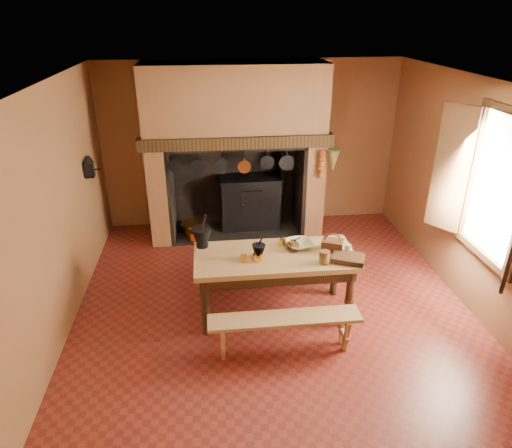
{
  "coord_description": "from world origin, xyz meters",
  "views": [
    {
      "loc": [
        -0.77,
        -4.82,
        3.51
      ],
      "look_at": [
        -0.19,
        0.3,
        1.07
      ],
      "focal_mm": 32.0,
      "sensor_mm": 36.0,
      "label": 1
    }
  ],
  "objects_px": {
    "coffee_grinder": "(293,246)",
    "wicker_basket": "(332,245)",
    "bench_front": "(284,326)",
    "mixing_bowl": "(299,244)",
    "iron_range": "(251,201)",
    "work_table": "(275,264)"
  },
  "relations": [
    {
      "from": "coffee_grinder",
      "to": "mixing_bowl",
      "type": "xyz_separation_m",
      "value": [
        0.09,
        0.07,
        -0.02
      ]
    },
    {
      "from": "work_table",
      "to": "bench_front",
      "type": "xyz_separation_m",
      "value": [
        0.0,
        -0.74,
        -0.35
      ]
    },
    {
      "from": "iron_range",
      "to": "coffee_grinder",
      "type": "bearing_deg",
      "value": -83.71
    },
    {
      "from": "wicker_basket",
      "to": "bench_front",
      "type": "bearing_deg",
      "value": -109.73
    },
    {
      "from": "work_table",
      "to": "mixing_bowl",
      "type": "distance_m",
      "value": 0.4
    },
    {
      "from": "bench_front",
      "to": "mixing_bowl",
      "type": "relative_size",
      "value": 5.18
    },
    {
      "from": "work_table",
      "to": "iron_range",
      "type": "bearing_deg",
      "value": 90.84
    },
    {
      "from": "mixing_bowl",
      "to": "bench_front",
      "type": "bearing_deg",
      "value": -109.93
    },
    {
      "from": "iron_range",
      "to": "mixing_bowl",
      "type": "bearing_deg",
      "value": -81.41
    },
    {
      "from": "mixing_bowl",
      "to": "wicker_basket",
      "type": "distance_m",
      "value": 0.4
    },
    {
      "from": "bench_front",
      "to": "wicker_basket",
      "type": "bearing_deg",
      "value": 47.31
    },
    {
      "from": "iron_range",
      "to": "work_table",
      "type": "bearing_deg",
      "value": -89.16
    },
    {
      "from": "bench_front",
      "to": "work_table",
      "type": "bearing_deg",
      "value": 90.0
    },
    {
      "from": "iron_range",
      "to": "mixing_bowl",
      "type": "height_order",
      "value": "iron_range"
    },
    {
      "from": "bench_front",
      "to": "mixing_bowl",
      "type": "distance_m",
      "value": 1.08
    },
    {
      "from": "coffee_grinder",
      "to": "work_table",
      "type": "bearing_deg",
      "value": -178.45
    },
    {
      "from": "bench_front",
      "to": "mixing_bowl",
      "type": "height_order",
      "value": "mixing_bowl"
    },
    {
      "from": "coffee_grinder",
      "to": "bench_front",
      "type": "bearing_deg",
      "value": -124.68
    },
    {
      "from": "work_table",
      "to": "wicker_basket",
      "type": "relative_size",
      "value": 6.44
    },
    {
      "from": "coffee_grinder",
      "to": "wicker_basket",
      "type": "bearing_deg",
      "value": -26.26
    },
    {
      "from": "work_table",
      "to": "mixing_bowl",
      "type": "relative_size",
      "value": 5.97
    },
    {
      "from": "bench_front",
      "to": "coffee_grinder",
      "type": "relative_size",
      "value": 10.31
    }
  ]
}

